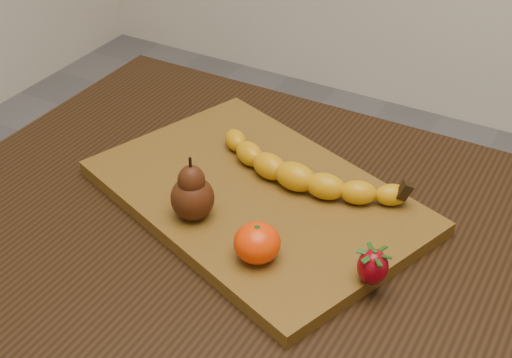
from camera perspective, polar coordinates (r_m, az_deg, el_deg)
The scene contains 6 objects.
table at distance 1.01m, azimuth 2.12°, elevation -8.84°, with size 1.00×0.70×0.76m.
cutting_board at distance 0.99m, azimuth 0.00°, elevation -1.42°, with size 0.45×0.30×0.02m, color brown.
banana at distance 0.98m, azimuth 3.16°, elevation 0.19°, with size 0.25×0.07×0.04m, color #CE9409, non-canonical shape.
pear at distance 0.92m, azimuth -5.15°, elevation -0.72°, with size 0.06×0.06×0.09m, color #411C0A, non-canonical shape.
mandarin at distance 0.86m, azimuth 0.09°, elevation -5.13°, with size 0.06×0.06×0.05m, color #EE3702.
strawberry at distance 0.84m, azimuth 9.33°, elevation -6.85°, with size 0.04×0.04×0.05m, color maroon, non-canonical shape.
Camera 1 is at (0.32, -0.65, 1.36)m, focal length 50.00 mm.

